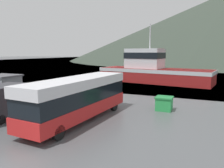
# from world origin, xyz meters

# --- Properties ---
(water_surface) EXTENTS (240.00, 240.00, 0.00)m
(water_surface) POSITION_xyz_m (0.00, 138.47, 0.00)
(water_surface) COLOR #475B6B
(water_surface) RESTS_ON ground
(tour_bus) EXTENTS (3.16, 10.41, 3.18)m
(tour_bus) POSITION_xyz_m (-1.18, 7.39, 1.79)
(tour_bus) COLOR red
(tour_bus) RESTS_ON ground
(delivery_van) EXTENTS (2.84, 6.40, 2.53)m
(delivery_van) POSITION_xyz_m (-6.85, 5.83, 1.33)
(delivery_van) COLOR #2D2D33
(delivery_van) RESTS_ON ground
(fishing_boat) EXTENTS (19.26, 8.53, 9.62)m
(fishing_boat) POSITION_xyz_m (-1.13, 30.39, 2.02)
(fishing_boat) COLOR maroon
(fishing_boat) RESTS_ON water_surface
(storage_bin) EXTENTS (1.44, 1.41, 1.20)m
(storage_bin) POSITION_xyz_m (4.09, 12.76, 0.61)
(storage_bin) COLOR green
(storage_bin) RESTS_ON ground
(dock_kiosk) EXTENTS (3.25, 2.81, 2.69)m
(dock_kiosk) POSITION_xyz_m (-12.08, 10.00, 1.36)
(dock_kiosk) COLOR slate
(dock_kiosk) RESTS_ON ground
(small_boat) EXTENTS (7.42, 5.42, 0.87)m
(small_boat) POSITION_xyz_m (4.37, 43.09, 0.43)
(small_boat) COLOR #19234C
(small_boat) RESTS_ON water_surface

